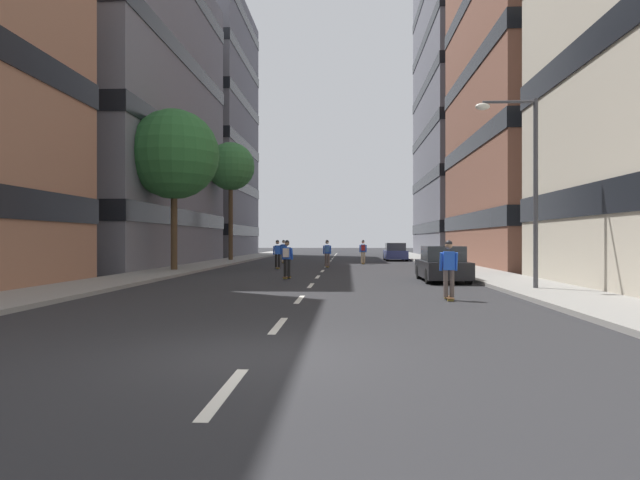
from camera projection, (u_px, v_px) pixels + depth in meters
name	position (u px, v px, depth m)	size (l,w,h in m)	color
ground_plane	(326.00, 267.00, 36.46)	(168.16, 168.16, 0.00)	#28282B
sidewalk_left	(217.00, 263.00, 40.37)	(2.95, 77.07, 0.14)	gray
sidewalk_right	(441.00, 264.00, 39.54)	(2.95, 77.07, 0.14)	gray
lane_markings	(327.00, 265.00, 38.93)	(0.16, 67.20, 0.01)	silver
building_left_mid	(79.00, 108.00, 38.58)	(15.71, 21.67, 21.96)	slate
building_left_far	(176.00, 129.00, 60.36)	(15.71, 16.86, 27.69)	slate
building_right_mid	(587.00, 76.00, 36.82)	(15.71, 18.10, 25.41)	brown
building_right_far	(498.00, 91.00, 58.60)	(15.71, 20.33, 35.24)	slate
parked_car_near	(395.00, 252.00, 47.02)	(1.82, 4.40, 1.52)	navy
parked_car_mid	(442.00, 265.00, 23.60)	(1.82, 4.40, 1.52)	black
street_tree_near	(174.00, 155.00, 30.47)	(4.98, 4.98, 8.89)	#4C3823
street_tree_mid	(231.00, 167.00, 45.21)	(3.94, 3.94, 9.67)	#4C3823
streetlamp_right	(525.00, 172.00, 18.86)	(2.13, 0.30, 6.50)	#3F3F44
skater_0	(277.00, 253.00, 33.97)	(0.57, 0.92, 1.78)	brown
skater_1	(449.00, 267.00, 16.29)	(0.54, 0.91, 1.78)	brown
skater_2	(363.00, 250.00, 40.32)	(0.53, 0.90, 1.78)	brown
skater_3	(287.00, 257.00, 25.28)	(0.56, 0.92, 1.78)	brown
skater_4	(327.00, 252.00, 35.66)	(0.55, 0.92, 1.78)	brown
skater_5	(284.00, 250.00, 42.43)	(0.57, 0.92, 1.78)	brown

